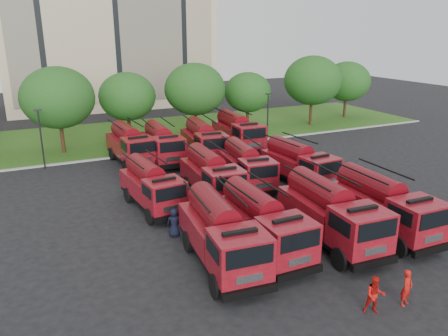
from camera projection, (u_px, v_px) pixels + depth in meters
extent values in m
plane|color=black|center=(241.00, 225.00, 26.60)|extent=(140.00, 140.00, 0.00)
cube|color=#255115|center=(135.00, 135.00, 48.98)|extent=(70.00, 16.00, 0.12)
cube|color=gray|center=(156.00, 152.00, 42.00)|extent=(70.00, 0.30, 0.14)
cube|color=#C5B392|center=(106.00, 21.00, 64.94)|extent=(30.00, 14.00, 25.00)
cube|color=black|center=(116.00, 20.00, 58.82)|extent=(28.00, 0.15, 22.00)
cylinder|color=#382314|center=(63.00, 139.00, 41.44)|extent=(0.36, 0.36, 2.80)
ellipsoid|color=#134315|center=(58.00, 98.00, 40.23)|extent=(6.72, 6.72, 5.71)
cylinder|color=#382314|center=(129.00, 129.00, 46.49)|extent=(0.36, 0.36, 2.45)
ellipsoid|color=#134315|center=(127.00, 96.00, 45.43)|extent=(5.88, 5.88, 5.00)
cylinder|color=#382314|center=(196.00, 124.00, 48.00)|extent=(0.36, 0.36, 2.73)
ellipsoid|color=#134315|center=(195.00, 89.00, 46.82)|extent=(6.55, 6.55, 5.57)
cylinder|color=#382314|center=(247.00, 119.00, 51.77)|extent=(0.36, 0.36, 2.27)
ellipsoid|color=#134315|center=(248.00, 92.00, 50.79)|extent=(5.46, 5.46, 4.64)
cylinder|color=#382314|center=(311.00, 114.00, 53.64)|extent=(0.36, 0.36, 2.87)
ellipsoid|color=#134315|center=(313.00, 80.00, 52.40)|extent=(6.89, 6.89, 5.85)
cylinder|color=#382314|center=(345.00, 108.00, 58.26)|extent=(0.36, 0.36, 2.52)
ellipsoid|color=#134315|center=(347.00, 81.00, 57.17)|extent=(6.05, 6.05, 5.14)
cylinder|color=black|center=(41.00, 140.00, 36.59)|extent=(0.14, 0.14, 5.00)
cube|color=black|center=(38.00, 110.00, 35.81)|extent=(0.60, 0.25, 0.12)
cylinder|color=black|center=(268.00, 118.00, 45.53)|extent=(0.14, 0.14, 5.00)
cube|color=black|center=(268.00, 94.00, 44.75)|extent=(0.60, 0.25, 0.12)
cube|color=black|center=(221.00, 252.00, 22.07)|extent=(3.01, 7.42, 0.31)
cube|color=black|center=(250.00, 292.00, 18.80)|extent=(2.60, 0.49, 0.36)
cube|color=maroon|center=(240.00, 254.00, 19.50)|extent=(2.73, 2.49, 2.02)
cube|color=black|center=(250.00, 257.00, 18.32)|extent=(2.17, 0.25, 0.88)
cube|color=maroon|center=(214.00, 228.00, 22.83)|extent=(2.95, 4.96, 1.34)
cylinder|color=#58070E|center=(213.00, 208.00, 22.50)|extent=(1.93, 4.46, 1.55)
cylinder|color=black|center=(216.00, 286.00, 19.31)|extent=(0.46, 1.16, 1.14)
cylinder|color=black|center=(265.00, 276.00, 20.09)|extent=(0.46, 1.16, 1.14)
cylinder|color=black|center=(188.00, 241.00, 23.38)|extent=(0.46, 1.16, 1.14)
cylinder|color=black|center=(230.00, 235.00, 24.15)|extent=(0.46, 1.16, 1.14)
cube|color=black|center=(261.00, 240.00, 23.36)|extent=(2.34, 7.07, 0.30)
cube|color=black|center=(299.00, 273.00, 20.29)|extent=(2.52, 0.26, 0.35)
cube|color=maroon|center=(287.00, 240.00, 20.92)|extent=(2.48, 2.23, 1.97)
cube|color=black|center=(301.00, 241.00, 19.81)|extent=(2.12, 0.06, 0.86)
cube|color=maroon|center=(252.00, 218.00, 24.07)|extent=(2.49, 4.65, 1.31)
cylinder|color=#58070E|center=(252.00, 200.00, 23.74)|extent=(1.53, 4.24, 1.51)
cylinder|color=black|center=(267.00, 270.00, 20.66)|extent=(0.36, 1.11, 1.11)
cylinder|color=black|center=(308.00, 259.00, 21.59)|extent=(0.36, 1.11, 1.11)
cylinder|color=black|center=(227.00, 232.00, 24.49)|extent=(0.36, 1.11, 1.11)
cylinder|color=black|center=(263.00, 225.00, 25.42)|extent=(0.36, 1.11, 1.11)
cube|color=black|center=(329.00, 230.00, 24.40)|extent=(2.90, 7.60, 0.32)
cube|color=black|center=(374.00, 263.00, 21.07)|extent=(2.68, 0.43, 0.37)
cube|color=maroon|center=(361.00, 229.00, 21.77)|extent=(2.75, 2.50, 2.08)
cube|color=black|center=(378.00, 230.00, 20.57)|extent=(2.24, 0.19, 0.91)
cube|color=maroon|center=(318.00, 208.00, 25.17)|extent=(2.90, 5.05, 1.39)
cylinder|color=#58070E|center=(319.00, 190.00, 24.83)|extent=(1.87, 4.56, 1.60)
cylinder|color=black|center=(341.00, 259.00, 21.55)|extent=(0.44, 1.19, 1.17)
cylinder|color=black|center=(380.00, 250.00, 22.41)|extent=(0.44, 1.19, 1.17)
cylinder|color=black|center=(292.00, 222.00, 25.69)|extent=(0.44, 1.19, 1.17)
cylinder|color=black|center=(327.00, 216.00, 26.56)|extent=(0.44, 1.19, 1.17)
cube|color=black|center=(381.00, 221.00, 25.56)|extent=(2.59, 7.33, 0.31)
cube|color=black|center=(432.00, 250.00, 22.37)|extent=(2.60, 0.33, 0.36)
cube|color=maroon|center=(417.00, 219.00, 23.03)|extent=(2.61, 2.35, 2.02)
cube|color=black|center=(436.00, 220.00, 21.88)|extent=(2.18, 0.11, 0.88)
cube|color=maroon|center=(369.00, 201.00, 26.31)|extent=(2.68, 4.84, 1.35)
cylinder|color=#58070E|center=(371.00, 184.00, 25.97)|extent=(1.68, 4.40, 1.56)
cylinder|color=black|center=(400.00, 247.00, 22.79)|extent=(0.40, 1.15, 1.14)
cylinder|color=black|center=(433.00, 239.00, 23.70)|extent=(0.40, 1.15, 1.14)
cylinder|color=black|center=(344.00, 214.00, 26.77)|extent=(0.40, 1.15, 1.14)
cylinder|color=black|center=(374.00, 208.00, 27.68)|extent=(0.40, 1.15, 1.14)
cube|color=black|center=(152.00, 199.00, 29.11)|extent=(2.73, 6.75, 0.28)
cube|color=black|center=(172.00, 217.00, 26.38)|extent=(2.36, 0.44, 0.33)
cube|color=maroon|center=(165.00, 195.00, 26.93)|extent=(2.48, 2.26, 1.83)
cube|color=black|center=(171.00, 194.00, 25.93)|extent=(1.97, 0.22, 0.80)
cube|color=maroon|center=(146.00, 184.00, 29.73)|extent=(2.67, 4.51, 1.22)
cylinder|color=#58070E|center=(145.00, 170.00, 29.42)|extent=(1.75, 4.06, 1.41)
cylinder|color=black|center=(150.00, 216.00, 26.61)|extent=(0.42, 1.06, 1.03)
cylinder|color=black|center=(182.00, 209.00, 27.65)|extent=(0.42, 1.06, 1.03)
cylinder|color=black|center=(128.00, 195.00, 30.01)|extent=(0.42, 1.06, 1.03)
cylinder|color=black|center=(158.00, 190.00, 31.05)|extent=(0.42, 1.06, 1.03)
cube|color=black|center=(211.00, 188.00, 30.89)|extent=(2.59, 7.10, 0.30)
cube|color=black|center=(232.00, 207.00, 27.78)|extent=(2.51, 0.35, 0.35)
cube|color=maroon|center=(225.00, 184.00, 28.43)|extent=(2.54, 2.30, 1.95)
cube|color=black|center=(232.00, 183.00, 27.31)|extent=(2.10, 0.13, 0.85)
cube|color=maroon|center=(206.00, 173.00, 31.61)|extent=(2.64, 4.71, 1.30)
cylinder|color=#58070E|center=(206.00, 159.00, 31.28)|extent=(1.67, 4.27, 1.50)
cylinder|color=black|center=(209.00, 205.00, 28.20)|extent=(0.39, 1.12, 1.10)
cylinder|color=black|center=(242.00, 200.00, 29.06)|extent=(0.39, 1.12, 1.10)
cylinder|color=black|center=(188.00, 184.00, 32.07)|extent=(0.39, 1.12, 1.10)
cylinder|color=black|center=(217.00, 180.00, 32.93)|extent=(0.39, 1.12, 1.10)
cube|color=black|center=(246.00, 178.00, 33.16)|extent=(3.04, 6.98, 0.29)
cube|color=black|center=(264.00, 194.00, 30.07)|extent=(2.42, 0.54, 0.34)
cube|color=maroon|center=(258.00, 173.00, 30.73)|extent=(2.61, 2.40, 1.88)
cube|color=black|center=(264.00, 172.00, 29.62)|extent=(2.02, 0.30, 0.82)
cube|color=maroon|center=(241.00, 164.00, 33.88)|extent=(2.90, 4.70, 1.25)
cylinder|color=#58070E|center=(241.00, 151.00, 33.57)|extent=(1.94, 4.20, 1.45)
cylinder|color=black|center=(244.00, 192.00, 30.59)|extent=(0.47, 1.10, 1.06)
cylinder|color=black|center=(273.00, 188.00, 31.24)|extent=(0.47, 1.10, 1.06)
cylinder|color=black|center=(225.00, 174.00, 34.43)|extent=(0.47, 1.10, 1.06)
cylinder|color=black|center=(251.00, 171.00, 35.09)|extent=(0.47, 1.10, 1.06)
cube|color=black|center=(298.00, 175.00, 33.67)|extent=(2.79, 7.02, 0.29)
cube|color=black|center=(329.00, 190.00, 30.81)|extent=(2.46, 0.44, 0.34)
cube|color=maroon|center=(319.00, 170.00, 31.39)|extent=(2.57, 2.34, 1.91)
cube|color=black|center=(330.00, 168.00, 30.34)|extent=(2.06, 0.21, 0.83)
cube|color=maroon|center=(289.00, 162.00, 34.32)|extent=(2.75, 4.69, 1.28)
cylinder|color=#58070E|center=(290.00, 149.00, 34.00)|extent=(1.79, 4.22, 1.47)
cylinder|color=black|center=(308.00, 189.00, 31.06)|extent=(0.43, 1.10, 1.08)
cylinder|color=black|center=(332.00, 184.00, 32.12)|extent=(0.43, 1.10, 1.08)
cylinder|color=black|center=(272.00, 173.00, 34.63)|extent=(0.43, 1.10, 1.08)
cylinder|color=black|center=(295.00, 168.00, 35.69)|extent=(0.43, 1.10, 1.08)
cube|color=black|center=(131.00, 156.00, 38.72)|extent=(2.79, 7.29, 0.31)
cube|color=black|center=(144.00, 167.00, 35.70)|extent=(2.57, 0.41, 0.36)
cube|color=maroon|center=(139.00, 150.00, 36.32)|extent=(2.64, 2.40, 1.99)
cube|color=black|center=(143.00, 148.00, 35.22)|extent=(2.15, 0.18, 0.87)
cube|color=maroon|center=(126.00, 144.00, 39.41)|extent=(2.79, 4.85, 1.33)
cylinder|color=#58070E|center=(126.00, 132.00, 39.07)|extent=(1.80, 4.38, 1.53)
cylinder|color=black|center=(127.00, 167.00, 35.99)|extent=(0.43, 1.15, 1.13)
cylinder|color=black|center=(154.00, 163.00, 37.07)|extent=(0.43, 1.15, 1.13)
cylinder|color=black|center=(112.00, 154.00, 39.74)|extent=(0.43, 1.15, 1.13)
cylinder|color=black|center=(137.00, 150.00, 40.82)|extent=(0.43, 1.15, 1.13)
cube|color=black|center=(162.00, 155.00, 39.15)|extent=(2.62, 7.15, 0.30)
cube|color=black|center=(173.00, 166.00, 36.02)|extent=(2.53, 0.36, 0.35)
cube|color=maroon|center=(169.00, 149.00, 36.67)|extent=(2.56, 2.32, 1.97)
cube|color=black|center=(173.00, 147.00, 35.54)|extent=(2.12, 0.14, 0.86)
cube|color=maroon|center=(158.00, 143.00, 39.87)|extent=(2.67, 4.74, 1.31)
cylinder|color=#58070E|center=(158.00, 132.00, 39.55)|extent=(1.69, 4.30, 1.51)
cylinder|color=black|center=(157.00, 165.00, 36.45)|extent=(0.40, 1.12, 1.11)
cylinder|color=black|center=(183.00, 162.00, 37.30)|extent=(0.40, 1.12, 1.11)
cylinder|color=black|center=(145.00, 152.00, 40.34)|extent=(0.40, 1.12, 1.11)
cylinder|color=black|center=(169.00, 149.00, 41.20)|extent=(0.40, 1.12, 1.11)
cube|color=black|center=(204.00, 152.00, 40.00)|extent=(3.12, 7.47, 0.31)
cube|color=black|center=(216.00, 163.00, 36.71)|extent=(2.61, 0.52, 0.36)
cube|color=maroon|center=(212.00, 146.00, 37.41)|extent=(2.76, 2.53, 2.02)
cube|color=black|center=(216.00, 144.00, 36.22)|extent=(2.17, 0.27, 0.88)
cube|color=maroon|center=(200.00, 140.00, 40.78)|extent=(3.02, 5.01, 1.35)
cylinder|color=#58070E|center=(200.00, 128.00, 40.44)|extent=(1.99, 4.50, 1.56)
cylinder|color=black|center=(199.00, 162.00, 37.23)|extent=(0.48, 1.17, 1.14)
cylinder|color=black|center=(226.00, 159.00, 37.99)|extent=(0.48, 1.17, 1.14)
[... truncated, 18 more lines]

